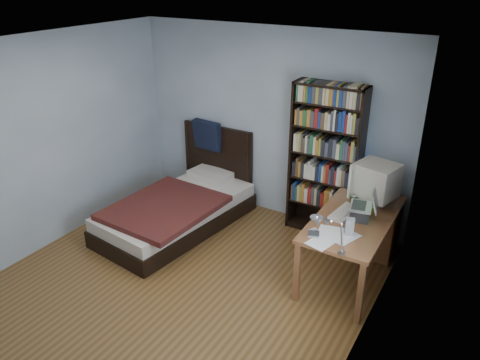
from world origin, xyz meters
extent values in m
plane|color=brown|center=(0.00, 0.00, 0.00)|extent=(4.20, 4.20, 0.00)
plane|color=white|center=(0.00, 0.00, 2.50)|extent=(4.20, 4.20, 0.00)
cube|color=#8D9DA5|center=(0.00, 2.10, 1.25)|extent=(3.80, 0.04, 2.50)
cube|color=#8D9DA5|center=(-1.90, 0.00, 1.25)|extent=(0.04, 4.20, 2.50)
cube|color=#8D9DA5|center=(1.90, 0.00, 1.25)|extent=(0.04, 4.20, 2.50)
cube|color=white|center=(1.89, -0.15, 1.45)|extent=(0.01, 1.14, 1.14)
cube|color=white|center=(1.88, -0.15, 1.45)|extent=(0.01, 1.00, 1.00)
cube|color=brown|center=(1.50, 1.20, 0.71)|extent=(0.75, 1.54, 0.04)
cube|color=brown|center=(1.18, 0.48, 0.34)|extent=(0.06, 0.06, 0.69)
cube|color=brown|center=(1.83, 0.48, 0.34)|extent=(0.06, 0.06, 0.69)
cube|color=brown|center=(1.18, 1.92, 0.34)|extent=(0.06, 0.06, 0.69)
cube|color=brown|center=(1.83, 1.92, 0.34)|extent=(0.06, 0.06, 0.69)
cube|color=brown|center=(1.50, 1.75, 0.34)|extent=(0.69, 0.40, 0.68)
cube|color=#C1B4A0|center=(1.56, 1.61, 0.74)|extent=(0.31, 0.28, 0.03)
cylinder|color=#C1B4A0|center=(1.56, 1.61, 0.79)|extent=(0.10, 0.10, 0.06)
cube|color=#C1B4A0|center=(1.59, 1.61, 1.01)|extent=(0.48, 0.47, 0.38)
cube|color=beige|center=(1.39, 1.61, 1.01)|extent=(0.13, 0.39, 0.40)
cube|color=#3C7BD9|center=(1.38, 1.61, 1.01)|extent=(0.08, 0.29, 0.26)
cube|color=#2D2D30|center=(1.56, 1.18, 0.80)|extent=(0.24, 0.27, 0.13)
cube|color=silver|center=(1.56, 1.18, 0.87)|extent=(0.28, 0.33, 0.02)
cube|color=#2D2D30|center=(1.54, 1.18, 0.88)|extent=(0.19, 0.25, 0.00)
cube|color=silver|center=(1.69, 1.18, 0.98)|extent=(0.13, 0.30, 0.21)
cube|color=#0CBF26|center=(1.68, 1.18, 0.98)|extent=(0.10, 0.24, 0.16)
cube|color=#99999E|center=(1.62, 0.44, 0.75)|extent=(0.05, 0.05, 0.04)
cylinder|color=#99999E|center=(1.62, 0.38, 0.94)|extent=(0.02, 0.13, 0.35)
cylinder|color=#99999E|center=(1.56, 0.19, 1.19)|extent=(0.15, 0.29, 0.18)
cone|color=#99999E|center=(1.49, 0.05, 1.23)|extent=(0.11, 0.11, 0.09)
cube|color=beige|center=(1.38, 1.19, 0.75)|extent=(0.22, 0.45, 0.04)
cube|color=#949497|center=(1.57, 0.82, 0.82)|extent=(0.10, 0.10, 0.17)
cylinder|color=#083E0B|center=(1.41, 1.41, 0.79)|extent=(0.07, 0.07, 0.12)
ellipsoid|color=silver|center=(1.51, 1.44, 0.75)|extent=(0.06, 0.11, 0.04)
cube|color=silver|center=(1.28, 0.93, 0.74)|extent=(0.11, 0.12, 0.02)
cube|color=#949497|center=(1.23, 0.69, 0.74)|extent=(0.08, 0.10, 0.02)
cube|color=#949497|center=(1.27, 0.62, 0.74)|extent=(0.14, 0.14, 0.02)
cube|color=black|center=(0.45, 1.94, 0.96)|extent=(0.03, 0.30, 1.92)
cube|color=black|center=(1.28, 1.94, 0.96)|extent=(0.03, 0.30, 1.92)
cube|color=black|center=(0.87, 1.94, 1.91)|extent=(0.87, 0.30, 0.03)
cube|color=black|center=(0.87, 1.94, 0.03)|extent=(0.87, 0.30, 0.06)
cube|color=black|center=(0.87, 2.08, 0.96)|extent=(0.87, 0.02, 1.92)
cube|color=olive|center=(0.87, 1.92, 0.99)|extent=(0.79, 0.22, 1.72)
cube|color=black|center=(-0.79, 1.05, 0.11)|extent=(1.31, 2.22, 0.22)
cube|color=beige|center=(-0.79, 1.05, 0.30)|extent=(1.26, 2.15, 0.16)
cube|color=maroon|center=(-0.76, 0.79, 0.41)|extent=(1.19, 1.43, 0.07)
cube|color=beige|center=(-0.79, 1.85, 0.43)|extent=(0.62, 0.44, 0.12)
cube|color=black|center=(-0.79, 2.06, 0.55)|extent=(1.11, 0.05, 1.10)
cylinder|color=black|center=(-1.31, 2.04, 0.55)|extent=(0.06, 0.06, 1.10)
cylinder|color=black|center=(-0.26, 2.04, 0.55)|extent=(0.06, 0.06, 1.10)
cube|color=black|center=(-0.94, 2.03, 0.95)|extent=(0.46, 0.20, 0.43)
camera|label=1|loc=(2.66, -3.15, 3.15)|focal=35.00mm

